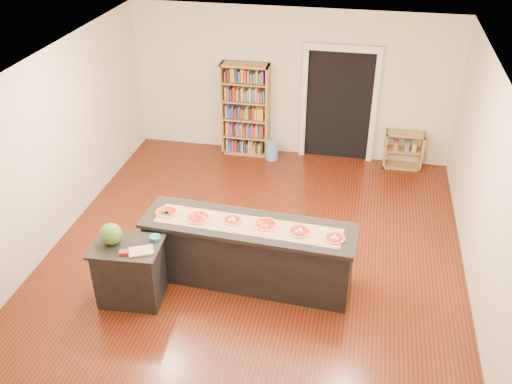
% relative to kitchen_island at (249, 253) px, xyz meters
% --- Properties ---
extents(room, '(6.00, 7.00, 2.80)m').
position_rel_kitchen_island_xyz_m(room, '(-0.04, 0.51, 0.93)').
color(room, beige).
rests_on(room, ground).
extents(doorway, '(1.40, 0.09, 2.21)m').
position_rel_kitchen_island_xyz_m(doorway, '(0.86, 3.97, 0.73)').
color(doorway, black).
rests_on(doorway, room).
extents(kitchen_island, '(2.83, 0.77, 0.93)m').
position_rel_kitchen_island_xyz_m(kitchen_island, '(0.00, 0.00, 0.00)').
color(kitchen_island, black).
rests_on(kitchen_island, ground).
extents(side_counter, '(0.87, 0.64, 0.86)m').
position_rel_kitchen_island_xyz_m(side_counter, '(-1.43, -0.66, -0.04)').
color(side_counter, black).
rests_on(side_counter, ground).
extents(bookshelf, '(0.90, 0.32, 1.80)m').
position_rel_kitchen_island_xyz_m(bookshelf, '(-0.88, 3.80, 0.43)').
color(bookshelf, '#A1814E').
rests_on(bookshelf, ground).
extents(low_shelf, '(0.70, 0.30, 0.70)m').
position_rel_kitchen_island_xyz_m(low_shelf, '(2.12, 3.81, -0.12)').
color(low_shelf, '#A1814E').
rests_on(low_shelf, ground).
extents(waste_bin, '(0.25, 0.25, 0.36)m').
position_rel_kitchen_island_xyz_m(waste_bin, '(-0.33, 3.64, -0.29)').
color(waste_bin, '#628EDC').
rests_on(waste_bin, ground).
extents(kraft_paper, '(2.47, 0.57, 0.00)m').
position_rel_kitchen_island_xyz_m(kraft_paper, '(-0.00, -0.03, 0.47)').
color(kraft_paper, '#926D4B').
rests_on(kraft_paper, kitchen_island).
extents(watermelon, '(0.28, 0.28, 0.28)m').
position_rel_kitchen_island_xyz_m(watermelon, '(-1.62, -0.65, 0.53)').
color(watermelon, '#144214').
rests_on(watermelon, side_counter).
extents(cutting_board, '(0.36, 0.31, 0.02)m').
position_rel_kitchen_island_xyz_m(cutting_board, '(-1.19, -0.75, 0.40)').
color(cutting_board, tan).
rests_on(cutting_board, side_counter).
extents(package_red, '(0.14, 0.11, 0.04)m').
position_rel_kitchen_island_xyz_m(package_red, '(-1.38, -0.83, 0.41)').
color(package_red, maroon).
rests_on(package_red, side_counter).
extents(package_teal, '(0.14, 0.14, 0.05)m').
position_rel_kitchen_island_xyz_m(package_teal, '(-1.11, -0.47, 0.42)').
color(package_teal, '#195966').
rests_on(package_teal, side_counter).
extents(pizza_a, '(0.31, 0.31, 0.02)m').
position_rel_kitchen_island_xyz_m(pizza_a, '(-1.13, 0.05, 0.48)').
color(pizza_a, '#B08843').
rests_on(pizza_a, kitchen_island).
extents(pizza_b, '(0.33, 0.33, 0.02)m').
position_rel_kitchen_island_xyz_m(pizza_b, '(-0.68, 0.01, 0.48)').
color(pizza_b, '#B08843').
rests_on(pizza_b, kitchen_island).
extents(pizza_c, '(0.27, 0.27, 0.02)m').
position_rel_kitchen_island_xyz_m(pizza_c, '(-0.22, 0.04, 0.48)').
color(pizza_c, '#B08843').
rests_on(pizza_c, kitchen_island).
extents(pizza_d, '(0.32, 0.32, 0.02)m').
position_rel_kitchen_island_xyz_m(pizza_d, '(0.23, 0.02, 0.48)').
color(pizza_d, '#B08843').
rests_on(pizza_d, kitchen_island).
extents(pizza_e, '(0.30, 0.30, 0.02)m').
position_rel_kitchen_island_xyz_m(pizza_e, '(0.68, -0.04, 0.48)').
color(pizza_e, '#B08843').
rests_on(pizza_e, kitchen_island).
extents(pizza_f, '(0.28, 0.28, 0.02)m').
position_rel_kitchen_island_xyz_m(pizza_f, '(1.13, -0.10, 0.48)').
color(pizza_f, '#B08843').
rests_on(pizza_f, kitchen_island).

